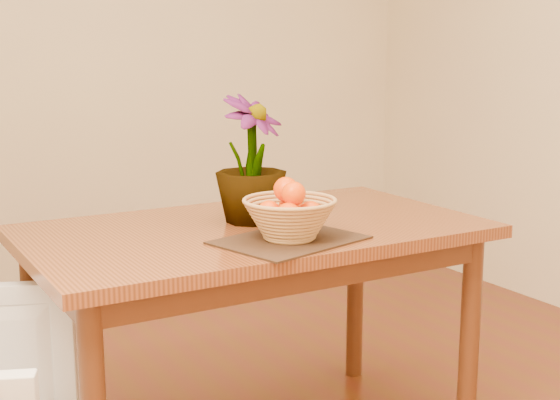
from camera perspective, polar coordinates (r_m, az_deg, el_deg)
wall_back at (r=4.19m, az=-14.86°, el=11.49°), size 4.00×0.02×2.70m
table at (r=2.45m, az=-1.89°, el=-3.87°), size 1.40×0.80×0.75m
placemat at (r=2.23m, az=0.71°, el=-2.95°), size 0.46×0.39×0.01m
wicker_basket at (r=2.22m, az=0.71°, el=-1.51°), size 0.27×0.27×0.11m
orange_pile at (r=2.21m, az=0.70°, el=-0.39°), size 0.16×0.17×0.13m
potted_plant at (r=2.44m, az=-2.13°, el=2.99°), size 0.31×0.31×0.40m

